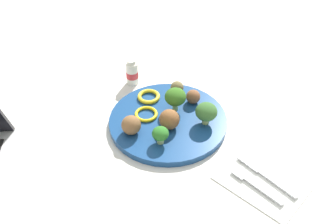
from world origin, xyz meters
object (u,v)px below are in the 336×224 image
Objects in this scene: broccoli_floret_mid_left at (175,97)px; meatball_near_rim at (194,97)px; pepper_ring_far_rim at (149,96)px; napkin at (262,182)px; plate at (168,121)px; meatball_mid_left at (131,125)px; broccoli_floret_far_rim at (206,112)px; knife at (264,173)px; yogurt_bottle at (132,73)px; meatball_front_right at (169,119)px; pepper_ring_front_right at (146,114)px; broccoli_floret_front_right at (160,134)px; fork at (254,184)px; meatball_front_left at (177,88)px.

broccoli_floret_mid_left reaches higher than meatball_near_rim.
broccoli_floret_mid_left is 0.06m from meatball_near_rim.
napkin is at bearing 178.12° from pepper_ring_far_rim.
meatball_mid_left is at bearing 75.33° from plate.
knife is at bearing 172.31° from broccoli_floret_far_rim.
broccoli_floret_mid_left is 0.27m from knife.
pepper_ring_far_rim is 0.35m from napkin.
yogurt_bottle is (0.26, 0.00, -0.02)m from broccoli_floret_far_rim.
meatball_front_right is 0.24m from napkin.
broccoli_floret_mid_left is 0.41× the size of knife.
yogurt_bottle is (0.10, -0.03, 0.01)m from pepper_ring_far_rim.
meatball_front_right reaches higher than pepper_ring_front_right.
meatball_near_rim reaches higher than pepper_ring_front_right.
napkin is (-0.22, -0.08, -0.04)m from broccoli_floret_front_right.
meatball_near_rim is 0.79× the size of meatball_mid_left.
broccoli_floret_front_right reaches higher than fork.
yogurt_bottle reaches higher than pepper_ring_far_rim.
broccoli_floret_front_right is 0.57× the size of yogurt_bottle.
pepper_ring_far_rim reaches higher than knife.
knife is 2.01× the size of yogurt_bottle.
meatball_front_right reaches higher than broccoli_floret_front_right.
meatball_front_right is 0.39× the size of fork.
meatball_front_right reaches higher than napkin.
broccoli_floret_mid_left is at bearing -116.90° from pepper_ring_front_right.
meatball_mid_left reaches higher than fork.
yogurt_bottle reaches higher than knife.
napkin is (-0.27, 0.03, -0.05)m from broccoli_floret_mid_left.
napkin is 1.41× the size of fork.
fork is (-0.26, 0.01, -0.00)m from plate.
meatball_near_rim is (-0.00, -0.09, 0.03)m from plate.
meatball_front_right is (-0.02, 0.02, 0.03)m from plate.
meatball_near_rim is 0.61× the size of pepper_ring_far_rim.
pepper_ring_far_rim is 0.34m from knife.
pepper_ring_far_rim is at bearing 11.36° from broccoli_floret_mid_left.
knife reaches higher than napkin.
broccoli_floret_front_right is at bearing 146.81° from pepper_ring_far_rim.
plate is at bearing -56.41° from broccoli_floret_front_right.
broccoli_floret_front_right reaches higher than meatball_front_left.
plate is at bearing 1.94° from napkin.
pepper_ring_far_rim is (0.08, 0.02, -0.03)m from broccoli_floret_mid_left.
broccoli_floret_far_rim reaches higher than napkin.
meatball_near_rim is at bearing -27.17° from broccoli_floret_far_rim.
broccoli_floret_far_rim is at bearing -18.34° from fork.
pepper_ring_far_rim is 0.07m from pepper_ring_front_right.
broccoli_floret_front_right is at bearing 153.30° from yogurt_bottle.
meatball_front_left is 0.33m from fork.
pepper_ring_front_right is (0.07, 0.01, -0.02)m from meatball_front_right.
broccoli_floret_front_right is 0.26m from yogurt_bottle.
fork is at bearing -163.43° from meatball_mid_left.
broccoli_floret_mid_left is 0.27m from fork.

